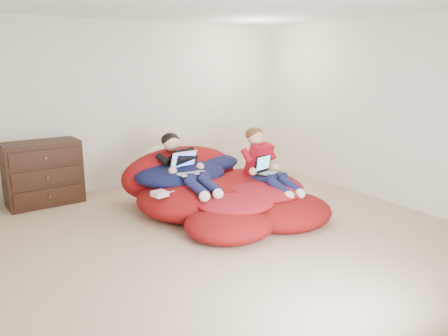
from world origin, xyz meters
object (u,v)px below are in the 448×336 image
Objects in this scene: younger_boy at (265,161)px; laptop_black at (266,169)px; laptop_white at (187,167)px; beanbag_pile at (222,192)px; dresser at (43,173)px; older_boy at (183,164)px.

laptop_black is at bearing -90.00° from younger_boy.
laptop_black is at bearing -22.60° from laptop_white.
laptop_black is (0.94, -0.39, -0.07)m from laptop_white.
younger_boy reaches higher than laptop_black.
beanbag_pile is 0.68m from younger_boy.
beanbag_pile is 0.59m from laptop_white.
laptop_black is at bearing -29.17° from beanbag_pile.
younger_boy is (2.36, -1.83, 0.22)m from dresser.
dresser is 2.45m from beanbag_pile.
beanbag_pile reaches higher than laptop_black.
dresser is at bearing 139.64° from beanbag_pile.
older_boy is at bearing 151.73° from laptop_black.
laptop_white is (-0.44, 0.11, 0.37)m from beanbag_pile.
older_boy reaches higher than laptop_white.
younger_boy is at bearing 90.00° from laptop_black.
younger_boy reaches higher than older_boy.
laptop_white reaches higher than beanbag_pile.
younger_boy is (0.94, -0.47, 0.00)m from older_boy.
dresser is 2.83× the size of laptop_black.
dresser reaches higher than laptop_black.
younger_boy is at bearing -20.65° from laptop_white.
younger_boy reaches higher than beanbag_pile.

